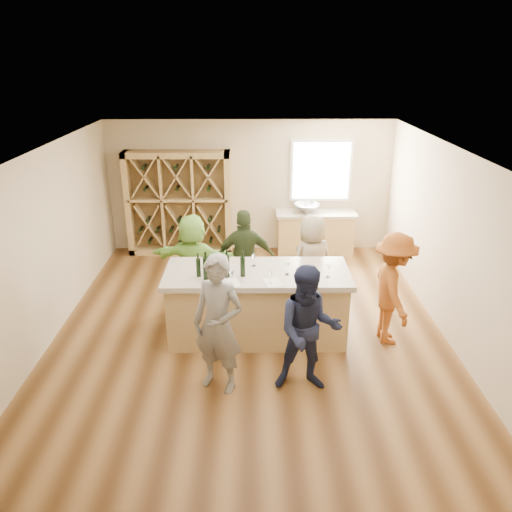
{
  "coord_description": "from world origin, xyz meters",
  "views": [
    {
      "loc": [
        0.03,
        -6.91,
        4.06
      ],
      "look_at": [
        0.1,
        0.2,
        1.15
      ],
      "focal_mm": 35.0,
      "sensor_mm": 36.0,
      "label": 1
    }
  ],
  "objects_px": {
    "sink": "(307,208)",
    "person_near_left": "(218,324)",
    "wine_bottle_b": "(206,269)",
    "wine_rack": "(179,203)",
    "person_far_right": "(312,262)",
    "person_far_left": "(193,261)",
    "wine_bottle_c": "(221,265)",
    "wine_bottle_d": "(227,266)",
    "person_far_mid": "(245,259)",
    "person_server": "(393,289)",
    "tasting_counter_base": "(257,306)",
    "wine_bottle_e": "(243,267)",
    "person_near_right": "(309,330)",
    "wine_bottle_a": "(198,268)"
  },
  "relations": [
    {
      "from": "sink",
      "to": "wine_bottle_b",
      "type": "xyz_separation_m",
      "value": [
        -1.81,
        -3.7,
        0.23
      ]
    },
    {
      "from": "wine_bottle_e",
      "to": "person_near_left",
      "type": "xyz_separation_m",
      "value": [
        -0.29,
        -1.1,
        -0.31
      ]
    },
    {
      "from": "wine_bottle_b",
      "to": "wine_rack",
      "type": "bearing_deg",
      "value": 103.3
    },
    {
      "from": "wine_bottle_e",
      "to": "person_far_mid",
      "type": "bearing_deg",
      "value": 89.13
    },
    {
      "from": "person_near_right",
      "to": "person_far_left",
      "type": "height_order",
      "value": "person_near_right"
    },
    {
      "from": "sink",
      "to": "wine_bottle_e",
      "type": "relative_size",
      "value": 1.84
    },
    {
      "from": "person_far_mid",
      "to": "person_far_left",
      "type": "height_order",
      "value": "person_far_mid"
    },
    {
      "from": "wine_rack",
      "to": "person_near_left",
      "type": "distance_m",
      "value": 4.89
    },
    {
      "from": "wine_rack",
      "to": "sink",
      "type": "bearing_deg",
      "value": -1.49
    },
    {
      "from": "person_far_left",
      "to": "person_near_left",
      "type": "bearing_deg",
      "value": 114.25
    },
    {
      "from": "wine_rack",
      "to": "wine_bottle_d",
      "type": "distance_m",
      "value": 3.86
    },
    {
      "from": "wine_bottle_c",
      "to": "wine_bottle_d",
      "type": "height_order",
      "value": "wine_bottle_d"
    },
    {
      "from": "person_far_right",
      "to": "person_far_left",
      "type": "distance_m",
      "value": 1.98
    },
    {
      "from": "wine_rack",
      "to": "wine_bottle_d",
      "type": "bearing_deg",
      "value": -72.18
    },
    {
      "from": "wine_bottle_c",
      "to": "wine_bottle_b",
      "type": "bearing_deg",
      "value": -132.29
    },
    {
      "from": "person_server",
      "to": "person_far_left",
      "type": "xyz_separation_m",
      "value": [
        -3.04,
        1.16,
        -0.04
      ]
    },
    {
      "from": "person_far_right",
      "to": "person_near_left",
      "type": "bearing_deg",
      "value": 31.1
    },
    {
      "from": "sink",
      "to": "person_near_left",
      "type": "distance_m",
      "value": 4.95
    },
    {
      "from": "tasting_counter_base",
      "to": "wine_bottle_d",
      "type": "bearing_deg",
      "value": -156.92
    },
    {
      "from": "tasting_counter_base",
      "to": "person_near_left",
      "type": "xyz_separation_m",
      "value": [
        -0.5,
        -1.27,
        0.42
      ]
    },
    {
      "from": "wine_bottle_b",
      "to": "wine_bottle_c",
      "type": "xyz_separation_m",
      "value": [
        0.19,
        0.21,
        -0.03
      ]
    },
    {
      "from": "wine_bottle_a",
      "to": "wine_bottle_b",
      "type": "relative_size",
      "value": 0.81
    },
    {
      "from": "wine_rack",
      "to": "wine_bottle_b",
      "type": "xyz_separation_m",
      "value": [
        0.89,
        -3.77,
        0.15
      ]
    },
    {
      "from": "person_near_left",
      "to": "person_far_right",
      "type": "relative_size",
      "value": 1.14
    },
    {
      "from": "person_near_right",
      "to": "person_far_right",
      "type": "height_order",
      "value": "person_near_right"
    },
    {
      "from": "sink",
      "to": "person_far_right",
      "type": "relative_size",
      "value": 0.34
    },
    {
      "from": "wine_bottle_e",
      "to": "person_far_left",
      "type": "height_order",
      "value": "person_far_left"
    },
    {
      "from": "wine_rack",
      "to": "person_far_left",
      "type": "relative_size",
      "value": 1.34
    },
    {
      "from": "person_far_left",
      "to": "person_far_mid",
      "type": "bearing_deg",
      "value": -168.37
    },
    {
      "from": "wine_rack",
      "to": "person_far_mid",
      "type": "relative_size",
      "value": 1.29
    },
    {
      "from": "wine_bottle_c",
      "to": "wine_rack",
      "type": "bearing_deg",
      "value": 106.94
    },
    {
      "from": "tasting_counter_base",
      "to": "person_far_left",
      "type": "height_order",
      "value": "person_far_left"
    },
    {
      "from": "wine_bottle_b",
      "to": "wine_bottle_e",
      "type": "distance_m",
      "value": 0.53
    },
    {
      "from": "person_near_left",
      "to": "person_server",
      "type": "relative_size",
      "value": 1.08
    },
    {
      "from": "person_near_right",
      "to": "wine_bottle_c",
      "type": "bearing_deg",
      "value": 134.64
    },
    {
      "from": "wine_bottle_a",
      "to": "person_far_right",
      "type": "xyz_separation_m",
      "value": [
        1.76,
        1.15,
        -0.41
      ]
    },
    {
      "from": "wine_rack",
      "to": "wine_bottle_e",
      "type": "height_order",
      "value": "wine_rack"
    },
    {
      "from": "wine_bottle_a",
      "to": "person_near_left",
      "type": "height_order",
      "value": "person_near_left"
    },
    {
      "from": "person_server",
      "to": "person_far_right",
      "type": "distance_m",
      "value": 1.55
    },
    {
      "from": "wine_rack",
      "to": "person_far_left",
      "type": "height_order",
      "value": "wine_rack"
    },
    {
      "from": "tasting_counter_base",
      "to": "person_server",
      "type": "relative_size",
      "value": 1.52
    },
    {
      "from": "wine_bottle_d",
      "to": "person_server",
      "type": "bearing_deg",
      "value": 0.83
    },
    {
      "from": "wine_bottle_e",
      "to": "person_near_left",
      "type": "relative_size",
      "value": 0.16
    },
    {
      "from": "sink",
      "to": "person_near_left",
      "type": "relative_size",
      "value": 0.29
    },
    {
      "from": "wine_bottle_d",
      "to": "person_near_right",
      "type": "distance_m",
      "value": 1.58
    },
    {
      "from": "person_server",
      "to": "person_far_left",
      "type": "relative_size",
      "value": 1.04
    },
    {
      "from": "tasting_counter_base",
      "to": "person_far_right",
      "type": "xyz_separation_m",
      "value": [
        0.92,
        0.99,
        0.31
      ]
    },
    {
      "from": "sink",
      "to": "person_far_mid",
      "type": "distance_m",
      "value": 2.72
    },
    {
      "from": "wine_bottle_b",
      "to": "wine_bottle_e",
      "type": "relative_size",
      "value": 1.14
    },
    {
      "from": "wine_bottle_d",
      "to": "person_near_left",
      "type": "relative_size",
      "value": 0.18
    }
  ]
}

